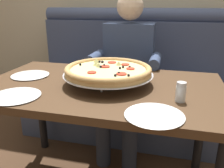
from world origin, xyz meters
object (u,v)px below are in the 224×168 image
Objects in this scene: pizza at (108,71)px; shaker_pepper_flakes at (181,93)px; diner_main at (127,63)px; plate_far_side at (154,114)px; plate_near_left at (30,74)px; plate_near_right at (15,95)px; booth_bench at (128,88)px; dining_table at (101,99)px.

shaker_pepper_flakes is at bearing -22.44° from pizza.
plate_far_side is at bearing -72.64° from diner_main.
plate_far_side is at bearing -24.86° from plate_near_left.
diner_main is 0.97m from plate_near_right.
plate_near_left is 0.90m from plate_far_side.
diner_main is 0.76m from plate_near_left.
diner_main is at bearing 46.74° from plate_near_left.
pizza reaches higher than plate_near_left.
booth_bench is 7.68× the size of plate_near_left.
plate_far_side is (0.82, -0.38, 0.00)m from plate_near_left.
plate_near_right is at bearing -142.35° from pizza.
shaker_pepper_flakes is at bearing -66.83° from booth_bench.
plate_near_left is (-0.49, -0.82, 0.34)m from booth_bench.
pizza is at bearing -89.95° from diner_main.
dining_table is at bearing -6.05° from plate_near_left.
booth_bench is at bearing 105.31° from plate_far_side.
diner_main reaches higher than plate_near_right.
shaker_pepper_flakes is at bearing -17.93° from dining_table.
booth_bench is 19.03× the size of shaker_pepper_flakes.
shaker_pepper_flakes is (0.40, -0.16, -0.04)m from pizza.
shaker_pepper_flakes is at bearing -62.02° from diner_main.
pizza reaches higher than shaker_pepper_flakes.
plate_near_left is at bearing -120.62° from booth_bench.
booth_bench is at bearing 113.17° from shaker_pepper_flakes.
booth_bench is 7.26× the size of plate_near_right.
plate_far_side is (0.33, -0.33, 0.10)m from dining_table.
dining_table is 1.08× the size of diner_main.
plate_far_side is (0.33, -1.20, 0.34)m from booth_bench.
dining_table is 5.51× the size of plate_far_side.
pizza is at bearing -3.07° from plate_near_left.
booth_bench reaches higher than dining_table.
dining_table is at bearing 135.21° from plate_far_side.
booth_bench is 0.91m from dining_table.
shaker_pepper_flakes is at bearing 60.35° from plate_far_side.
pizza is (0.04, 0.02, 0.17)m from dining_table.
shaker_pepper_flakes is (0.43, -0.14, 0.13)m from dining_table.
diner_main reaches higher than plate_far_side.
booth_bench reaches higher than shaker_pepper_flakes.
diner_main reaches higher than plate_near_left.
pizza is 0.51m from plate_near_right.
booth_bench is 0.95m from pizza.
plate_far_side is at bearing -119.65° from shaker_pepper_flakes.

